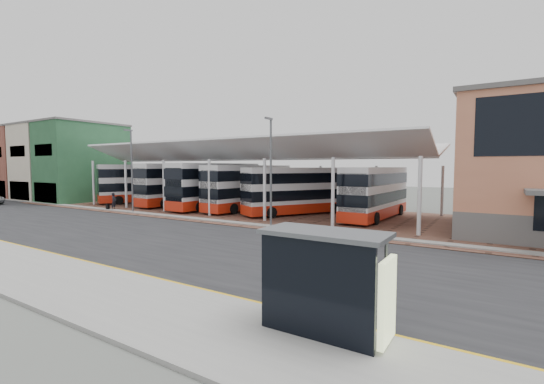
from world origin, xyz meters
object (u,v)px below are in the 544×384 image
object	(u,v)px
bus_3	(249,188)
bus_shelter	(331,273)
bus_0	(148,184)
bus_4	(297,191)
bus_5	(376,193)
bus_1	(183,184)
bus_2	(216,186)
pedestrian	(114,201)

from	to	relation	value
bus_3	bus_shelter	world-z (taller)	bus_3
bus_0	bus_4	size ratio (longest dim) A/B	1.09
bus_5	bus_1	bearing A→B (deg)	-175.92
bus_5	bus_shelter	xyz separation A→B (m)	(5.43, -22.66, -0.43)
bus_0	bus_1	distance (m)	5.84
bus_0	bus_5	world-z (taller)	bus_0
bus_2	pedestrian	distance (m)	10.51
bus_0	pedestrian	xyz separation A→B (m)	(3.71, -7.33, -1.44)
bus_2	bus_shelter	size ratio (longest dim) A/B	3.49
bus_2	bus_4	distance (m)	9.84
bus_0	bus_2	distance (m)	11.40
bus_0	bus_3	bearing A→B (deg)	28.37
bus_4	pedestrian	size ratio (longest dim) A/B	5.81
bus_3	bus_4	size ratio (longest dim) A/B	1.09
bus_0	bus_5	size ratio (longest dim) A/B	1.05
pedestrian	bus_shelter	distance (m)	33.26
bus_3	bus_5	bearing A→B (deg)	9.25
bus_0	bus_2	xyz separation A→B (m)	(11.40, -0.31, 0.05)
bus_4	pedestrian	bearing A→B (deg)	-127.53
bus_3	bus_5	size ratio (longest dim) A/B	1.05
bus_0	bus_2	world-z (taller)	bus_2
pedestrian	bus_shelter	size ratio (longest dim) A/B	0.53
bus_3	bus_5	world-z (taller)	bus_3
bus_1	bus_0	bearing A→B (deg)	-172.89
bus_3	bus_4	world-z (taller)	bus_3
bus_4	bus_0	bearing A→B (deg)	-150.21
bus_3	bus_1	bearing A→B (deg)	-174.68
bus_5	pedestrian	distance (m)	25.93
bus_3	bus_0	bearing A→B (deg)	-173.41
bus_1	bus_2	distance (m)	5.60
bus_shelter	bus_3	bearing A→B (deg)	129.91
bus_1	bus_4	distance (m)	15.42
bus_1	bus_5	world-z (taller)	bus_1
bus_0	bus_shelter	distance (m)	40.09
bus_3	bus_2	bearing A→B (deg)	-166.95
bus_2	bus_1	bearing A→B (deg)	176.95
bus_2	bus_3	size ratio (longest dim) A/B	1.04
bus_shelter	bus_5	bearing A→B (deg)	103.45
bus_3	bus_shelter	size ratio (longest dim) A/B	3.36
bus_1	bus_shelter	xyz separation A→B (m)	(27.86, -22.00, -0.62)
bus_5	pedestrian	size ratio (longest dim) A/B	6.03
bus_3	bus_4	distance (m)	5.89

